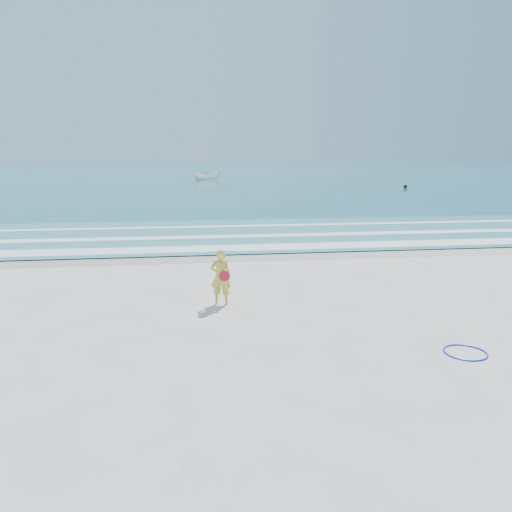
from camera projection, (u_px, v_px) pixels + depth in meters
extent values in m
plane|color=silver|center=(256.00, 342.00, 10.37)|extent=(400.00, 400.00, 0.00)
cube|color=#B2A893|center=(224.00, 256.00, 19.10)|extent=(400.00, 2.40, 0.00)
cube|color=#19727F|center=(193.00, 170.00, 112.25)|extent=(400.00, 190.00, 0.04)
cube|color=#59B7AD|center=(216.00, 234.00, 23.95)|extent=(400.00, 10.00, 0.01)
cube|color=white|center=(222.00, 248.00, 20.35)|extent=(400.00, 1.40, 0.01)
cube|color=white|center=(217.00, 237.00, 23.17)|extent=(400.00, 0.90, 0.01)
cube|color=white|center=(214.00, 226.00, 26.37)|extent=(400.00, 0.60, 0.01)
torus|color=#0D25F2|center=(465.00, 352.00, 9.80)|extent=(1.03, 1.03, 0.03)
imported|color=white|center=(208.00, 175.00, 72.13)|extent=(3.94, 1.59, 1.50)
sphere|color=black|center=(405.00, 186.00, 55.12)|extent=(0.40, 0.40, 0.40)
imported|color=gold|center=(221.00, 277.00, 12.87)|extent=(0.58, 0.43, 1.46)
cylinder|color=red|center=(224.00, 276.00, 12.69)|extent=(0.27, 0.08, 0.27)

